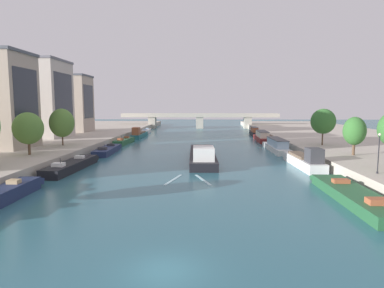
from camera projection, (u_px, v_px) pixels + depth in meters
name	position (u px, v px, depth m)	size (l,w,h in m)	color
ground_plane	(165.00, 271.00, 18.16)	(400.00, 400.00, 0.00)	#2D6070
quay_left	(30.00, 142.00, 74.10)	(36.00, 170.00, 1.64)	#B7AD9E
quay_right	(367.00, 144.00, 71.22)	(36.00, 170.00, 1.64)	#B7AD9E
barge_midriver	(202.00, 155.00, 54.72)	(4.73, 23.27, 3.06)	black
wake_behind_barge	(188.00, 180.00, 40.47)	(5.60, 5.98, 0.03)	#A0CCD6
moored_boat_left_end	(0.00, 196.00, 30.76)	(2.37, 12.60, 2.40)	#1E284C
moored_boat_left_lone	(72.00, 165.00, 46.75)	(3.11, 14.42, 2.29)	black
moored_boat_left_near	(108.00, 150.00, 63.44)	(3.18, 13.30, 2.18)	#1E284C
moored_boat_left_upstream	(124.00, 141.00, 78.67)	(2.57, 11.90, 2.25)	#235633
moored_boat_left_gap_after	(139.00, 134.00, 93.56)	(2.51, 14.42, 3.14)	#23666B
moored_boat_left_downstream	(146.00, 131.00, 109.14)	(2.38, 11.81, 2.21)	silver
moored_boat_right_downstream	(354.00, 195.00, 31.47)	(3.39, 15.96, 2.12)	#235633
moored_boat_right_second	(304.00, 160.00, 48.77)	(2.89, 14.06, 3.30)	silver
moored_boat_right_near	(276.00, 146.00, 66.08)	(2.84, 15.99, 2.52)	silver
moored_boat_right_far	(262.00, 137.00, 84.31)	(3.08, 15.00, 2.63)	maroon
moored_boat_right_lone	(254.00, 132.00, 99.21)	(1.96, 10.76, 2.65)	black
tree_left_nearest	(28.00, 128.00, 49.49)	(4.40, 4.40, 6.36)	brown
tree_left_by_lamp	(62.00, 123.00, 61.40)	(4.47, 4.47, 6.78)	brown
tree_right_past_mid	(355.00, 131.00, 49.09)	(3.26, 3.26, 5.70)	brown
tree_right_third	(323.00, 121.00, 61.46)	(4.47, 4.47, 6.76)	brown
lamppost_right_bank	(379.00, 151.00, 35.88)	(0.28, 0.28, 4.40)	black
building_left_corner	(42.00, 99.00, 77.23)	(10.83, 12.46, 17.85)	#BCB2A8
building_left_tall	(70.00, 103.00, 93.64)	(10.77, 9.54, 15.80)	#A89989
bridge_far	(200.00, 119.00, 131.09)	(61.61, 4.40, 5.90)	#ADA899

